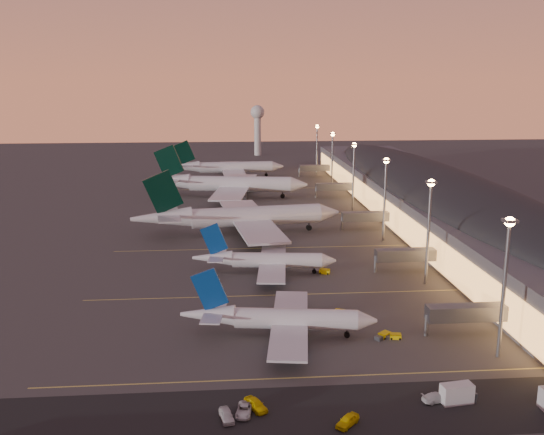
% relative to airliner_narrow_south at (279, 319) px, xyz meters
% --- Properties ---
extents(ground, '(700.00, 700.00, 0.00)m').
position_rel_airliner_narrow_south_xyz_m(ground, '(2.63, 27.86, -3.54)').
color(ground, '#454240').
extents(airliner_narrow_south, '(38.31, 34.50, 13.68)m').
position_rel_airliner_narrow_south_xyz_m(airliner_narrow_south, '(0.00, 0.00, 0.00)').
color(airliner_narrow_south, silver).
rests_on(airliner_narrow_south, ground).
extents(airliner_narrow_north, '(37.10, 33.31, 13.24)m').
position_rel_airliner_narrow_south_xyz_m(airliner_narrow_north, '(-0.04, 39.37, -0.11)').
color(airliner_narrow_north, silver).
rests_on(airliner_narrow_north, ground).
extents(airliner_wide_near, '(67.79, 62.27, 21.70)m').
position_rel_airliner_narrow_south_xyz_m(airliner_wide_near, '(-5.51, 80.45, 2.05)').
color(airliner_wide_near, silver).
rests_on(airliner_wide_near, ground).
extents(airliner_wide_mid, '(69.15, 63.66, 22.15)m').
position_rel_airliner_narrow_south_xyz_m(airliner_wide_mid, '(-9.14, 143.30, 2.17)').
color(airliner_wide_mid, silver).
rests_on(airliner_wide_mid, ground).
extents(airliner_wide_far, '(59.76, 54.39, 19.14)m').
position_rel_airliner_narrow_south_xyz_m(airliner_wide_far, '(-8.86, 197.69, 1.39)').
color(airliner_wide_far, silver).
rests_on(airliner_wide_far, ground).
extents(terminal_building, '(56.35, 255.00, 17.46)m').
position_rel_airliner_narrow_south_xyz_m(terminal_building, '(64.47, 100.33, 5.25)').
color(terminal_building, '#535359').
rests_on(terminal_building, ground).
extents(light_masts, '(2.20, 217.20, 25.90)m').
position_rel_airliner_narrow_south_xyz_m(light_masts, '(38.63, 92.86, 14.02)').
color(light_masts, gray).
rests_on(light_masts, ground).
extents(radar_tower, '(9.00, 9.00, 32.50)m').
position_rel_airliner_narrow_south_xyz_m(radar_tower, '(12.63, 287.86, 18.34)').
color(radar_tower, silver).
rests_on(radar_tower, ground).
extents(service_lane, '(260.00, 16.00, 0.01)m').
position_rel_airliner_narrow_south_xyz_m(service_lane, '(2.63, -28.14, -3.53)').
color(service_lane, black).
rests_on(service_lane, ground).
extents(lane_markings, '(90.00, 180.36, 0.00)m').
position_rel_airliner_narrow_south_xyz_m(lane_markings, '(2.63, 67.86, -3.53)').
color(lane_markings, '#D8C659').
rests_on(lane_markings, ground).
extents(baggage_tug_a, '(3.46, 1.80, 0.98)m').
position_rel_airliner_narrow_south_xyz_m(baggage_tug_a, '(21.94, -2.94, -3.09)').
color(baggage_tug_a, yellow).
rests_on(baggage_tug_a, ground).
extents(baggage_tug_b, '(3.61, 3.30, 1.06)m').
position_rel_airliner_narrow_south_xyz_m(baggage_tug_b, '(20.04, -2.62, -3.05)').
color(baggage_tug_b, yellow).
rests_on(baggage_tug_b, ground).
extents(baggage_tug_c, '(4.34, 2.89, 1.21)m').
position_rel_airliner_narrow_south_xyz_m(baggage_tug_c, '(14.87, 37.88, -2.99)').
color(baggage_tug_c, yellow).
rests_on(baggage_tug_c, ground).
extents(catering_truck_a, '(5.68, 2.82, 3.06)m').
position_rel_airliner_narrow_south_xyz_m(catering_truck_a, '(25.43, -26.98, -2.10)').
color(catering_truck_a, silver).
rests_on(catering_truck_a, ground).
extents(baggage_tug_d, '(3.85, 2.87, 1.08)m').
position_rel_airliner_narrow_south_xyz_m(baggage_tug_d, '(13.65, 9.97, -3.05)').
color(baggage_tug_d, yellow).
rests_on(baggage_tug_d, ground).
extents(service_van_a, '(3.01, 5.11, 1.33)m').
position_rel_airliner_narrow_south_xyz_m(service_van_a, '(-7.70, -27.67, -2.87)').
color(service_van_a, silver).
rests_on(service_van_a, ground).
extents(service_van_b, '(3.98, 5.07, 1.62)m').
position_rel_airliner_narrow_south_xyz_m(service_van_b, '(-5.89, -26.47, -2.73)').
color(service_van_b, yellow).
rests_on(service_van_b, ground).
extents(service_van_c, '(2.64, 4.63, 1.48)m').
position_rel_airliner_narrow_south_xyz_m(service_van_c, '(-10.33, -29.03, -2.79)').
color(service_van_c, silver).
rests_on(service_van_c, ground).
extents(service_van_d, '(4.34, 4.43, 1.51)m').
position_rel_airliner_narrow_south_xyz_m(service_van_d, '(7.06, -31.90, -2.78)').
color(service_van_d, yellow).
rests_on(service_van_d, ground).
extents(service_van_e, '(5.18, 3.05, 1.41)m').
position_rel_airliner_narrow_south_xyz_m(service_van_e, '(22.26, -26.43, -2.83)').
color(service_van_e, silver).
rests_on(service_van_e, ground).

